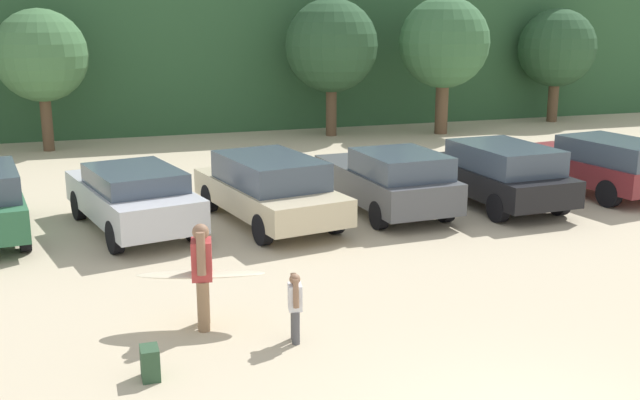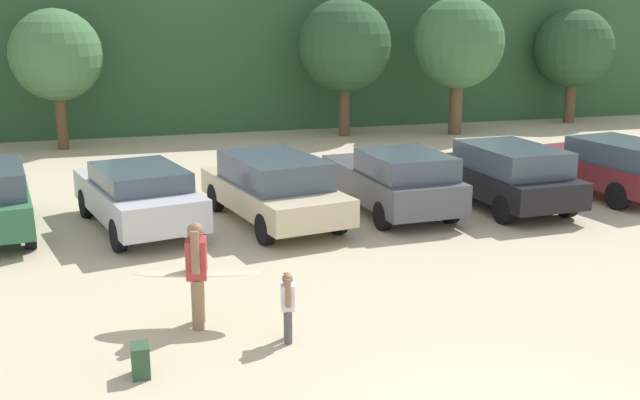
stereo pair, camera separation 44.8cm
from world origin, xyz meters
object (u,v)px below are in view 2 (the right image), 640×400
Objects in this scene: person_child at (288,303)px; backpack_dropped at (140,360)px; surfboard_cream at (196,273)px; parked_car_black at (505,174)px; person_adult at (197,268)px; parked_car_maroon at (607,165)px; parked_car_champagne at (274,187)px; parked_car_silver at (138,194)px; parked_car_dark_gray at (393,180)px.

person_child is 2.37× the size of backpack_dropped.
person_child reaches higher than surfboard_cream.
backpack_dropped is at bearing 123.03° from parked_car_black.
person_adult is 3.73× the size of backpack_dropped.
person_adult is (-11.60, -5.62, 0.10)m from parked_car_maroon.
backpack_dropped is (-3.45, -7.04, -0.62)m from parked_car_champagne.
parked_car_silver is 7.37m from backpack_dropped.
parked_car_maroon is 12.31m from person_child.
surfboard_cream is at bearing 118.89° from parked_car_black.
parked_car_black reaches higher than parked_car_maroon.
parked_car_champagne is 3.01× the size of person_adult.
person_adult is 1.58m from person_child.
parked_car_silver is 3.08m from parked_car_champagne.
person_child is (-4.27, -6.53, -0.22)m from parked_car_dark_gray.
parked_car_dark_gray is 7.80m from person_child.
person_adult is 1.57× the size of person_child.
parked_car_dark_gray is at bearing -120.40° from surfboard_cream.
parked_car_maroon is at bearing 29.46° from backpack_dropped.
parked_car_dark_gray reaches higher than parked_car_maroon.
parked_car_dark_gray is 1.01× the size of parked_car_black.
parked_car_silver reaches higher than backpack_dropped.
parked_car_maroon is at bearing -92.87° from parked_car_dark_gray.
parked_car_maroon is (12.20, -0.24, 0.05)m from parked_car_silver.
parked_car_champagne is at bearing 81.91° from parked_car_maroon.
parked_car_champagne is at bearing -99.83° from surfboard_cream.
parked_car_black is at bearing -133.42° from surfboard_cream.
surfboard_cream is at bearing 131.67° from parked_car_dark_gray.
person_adult reaches higher than parked_car_silver.
surfboard_cream is (-8.37, -5.22, -0.02)m from parked_car_black.
parked_car_black is 3.25m from parked_car_maroon.
parked_car_champagne is 3.00m from parked_car_dark_gray.
surfboard_cream is at bearing 173.18° from parked_car_silver.
parked_car_champagne is at bearing 87.14° from parked_car_dark_gray.
parked_car_black reaches higher than backpack_dropped.
person_child is at bearing 153.56° from surfboard_cream.
parked_car_champagne is 5.90m from parked_car_black.
parked_car_dark_gray is at bearing 47.60° from backpack_dropped.
parked_car_black reaches higher than parked_car_silver.
parked_car_maroon is 12.86m from surfboard_cream.
parked_car_silver is at bearing 80.38° from parked_car_maroon.
person_child is at bearing 158.32° from parked_car_champagne.
parked_car_silver is at bearing 73.68° from parked_car_champagne.
surfboard_cream is (-2.48, -5.45, -0.01)m from parked_car_champagne.
parked_car_dark_gray is at bearing -112.68° from person_child.
parked_car_maroon reaches higher than parked_car_silver.
parked_car_champagne is at bearing -90.53° from person_child.
surfboard_cream is at bearing 106.90° from parked_car_maroon.
person_child is at bearing 143.55° from parked_car_dark_gray.
parked_car_maroon is 10.90× the size of backpack_dropped.
backpack_dropped is (-0.38, -7.34, -0.57)m from parked_car_silver.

